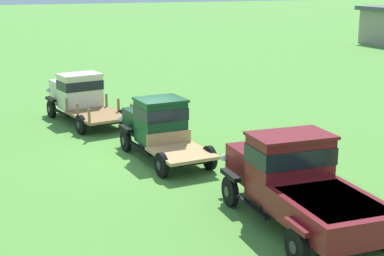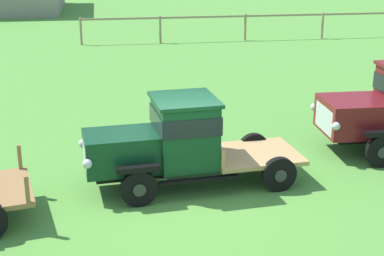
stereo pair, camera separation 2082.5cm
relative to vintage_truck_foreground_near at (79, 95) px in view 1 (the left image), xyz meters
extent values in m
plane|color=#518E38|center=(6.40, 0.94, -1.05)|extent=(240.00, 240.00, 0.00)
cylinder|color=black|center=(-0.71, -1.09, -0.67)|extent=(0.79, 0.31, 0.77)
cylinder|color=#2D2D2D|center=(-0.69, -1.18, -0.67)|extent=(0.27, 0.08, 0.27)
cylinder|color=black|center=(-1.07, 0.74, -0.67)|extent=(0.79, 0.31, 0.77)
cylinder|color=#2D2D2D|center=(-1.09, 0.84, -0.67)|extent=(0.27, 0.08, 0.27)
cylinder|color=black|center=(2.55, -0.45, -0.67)|extent=(0.79, 0.31, 0.77)
cylinder|color=#2D2D2D|center=(2.57, -0.55, -0.67)|extent=(0.27, 0.08, 0.27)
cylinder|color=black|center=(2.20, 1.38, -0.67)|extent=(0.79, 0.31, 0.77)
cylinder|color=#2D2D2D|center=(2.18, 1.47, -0.67)|extent=(0.27, 0.08, 0.27)
cube|color=black|center=(0.70, 0.14, -0.59)|extent=(4.92, 1.92, 0.12)
cube|color=beige|center=(-1.12, -0.22, -0.04)|extent=(1.75, 1.57, 0.99)
cube|color=silver|center=(-1.84, -0.36, -0.09)|extent=(0.25, 1.02, 0.74)
sphere|color=silver|center=(-1.71, -1.05, -0.01)|extent=(0.20, 0.20, 0.20)
sphere|color=silver|center=(-1.98, 0.33, -0.01)|extent=(0.20, 0.20, 0.20)
cube|color=black|center=(-0.71, -1.09, -0.24)|extent=(0.91, 0.37, 0.12)
cube|color=black|center=(-1.07, 0.74, -0.24)|extent=(0.91, 0.37, 0.12)
cube|color=beige|center=(0.18, 0.04, 0.17)|extent=(1.40, 1.82, 1.40)
cube|color=black|center=(0.18, 0.04, 0.49)|extent=(1.45, 1.87, 0.39)
cube|color=beige|center=(0.18, 0.04, 0.91)|extent=(1.53, 1.91, 0.08)
cube|color=black|center=(0.47, -0.84, -0.61)|extent=(1.55, 0.43, 0.05)
cube|color=black|center=(0.12, 0.95, -0.61)|extent=(1.55, 0.43, 0.05)
cube|color=olive|center=(1.99, 0.39, -0.48)|extent=(2.89, 2.32, 0.10)
cube|color=olive|center=(1.02, -0.70, -0.16)|extent=(0.09, 0.09, 0.53)
cube|color=olive|center=(0.68, 1.03, -0.16)|extent=(0.09, 0.09, 0.53)
cube|color=olive|center=(2.16, -0.48, -0.16)|extent=(0.09, 0.09, 0.53)
cube|color=olive|center=(1.83, 1.26, -0.16)|extent=(0.09, 0.09, 0.53)
cube|color=olive|center=(3.30, -0.26, -0.16)|extent=(0.09, 0.09, 0.53)
cube|color=olive|center=(2.97, 1.48, -0.16)|extent=(0.09, 0.09, 0.53)
cylinder|color=black|center=(5.42, 0.58, -0.67)|extent=(0.79, 0.23, 0.78)
cylinder|color=#2D2D2D|center=(5.43, 0.48, -0.67)|extent=(0.27, 0.05, 0.27)
cylinder|color=black|center=(5.27, 2.22, -0.67)|extent=(0.79, 0.23, 0.78)
cylinder|color=#2D2D2D|center=(5.26, 2.32, -0.67)|extent=(0.27, 0.05, 0.27)
cylinder|color=black|center=(8.51, 0.86, -0.67)|extent=(0.79, 0.23, 0.78)
cylinder|color=#2D2D2D|center=(8.52, 0.76, -0.67)|extent=(0.27, 0.05, 0.27)
cylinder|color=black|center=(8.36, 2.51, -0.67)|extent=(0.79, 0.23, 0.78)
cylinder|color=#2D2D2D|center=(8.35, 2.60, -0.67)|extent=(0.27, 0.05, 0.27)
cube|color=black|center=(6.73, 1.53, -0.59)|extent=(4.51, 1.31, 0.12)
cube|color=#0F381E|center=(5.11, 1.38, -0.12)|extent=(1.68, 1.30, 0.81)
cube|color=silver|center=(4.35, 1.31, -0.16)|extent=(0.14, 0.91, 0.61)
sphere|color=silver|center=(4.40, 0.69, -0.10)|extent=(0.20, 0.20, 0.20)
sphere|color=silver|center=(4.29, 1.93, -0.10)|extent=(0.20, 0.20, 0.20)
cube|color=black|center=(5.42, 0.58, -0.23)|extent=(0.91, 0.28, 0.12)
cube|color=black|center=(5.27, 2.22, -0.23)|extent=(0.91, 0.28, 0.12)
cube|color=#0F381E|center=(6.52, 1.51, 0.19)|extent=(1.37, 1.56, 1.42)
cube|color=black|center=(6.52, 1.51, 0.51)|extent=(1.42, 1.60, 0.40)
cube|color=#0F381E|center=(6.52, 1.51, 0.94)|extent=(1.50, 1.64, 0.08)
cube|color=black|center=(6.71, 0.71, -0.61)|extent=(1.75, 0.30, 0.05)
cube|color=black|center=(6.57, 2.33, -0.61)|extent=(1.75, 0.30, 0.05)
cube|color=tan|center=(8.13, 1.65, -0.48)|extent=(2.15, 1.86, 0.10)
cube|color=tan|center=(7.17, 1.57, -0.25)|extent=(0.22, 1.57, 0.44)
cylinder|color=black|center=(11.36, 1.82, -0.65)|extent=(0.81, 0.19, 0.81)
cylinder|color=#2D2D2D|center=(11.36, 1.72, -0.65)|extent=(0.28, 0.04, 0.28)
cylinder|color=black|center=(11.42, 4.01, -0.65)|extent=(0.81, 0.19, 0.81)
cylinder|color=#2D2D2D|center=(11.42, 4.10, -0.65)|extent=(0.28, 0.04, 0.28)
cylinder|color=black|center=(14.90, 1.73, -0.65)|extent=(0.81, 0.19, 0.81)
cylinder|color=#2D2D2D|center=(14.90, 1.63, -0.65)|extent=(0.28, 0.04, 0.28)
cylinder|color=black|center=(14.96, 3.91, -0.65)|extent=(0.81, 0.19, 0.81)
cube|color=black|center=(13.08, 2.87, -0.57)|extent=(5.18, 1.34, 0.12)
cube|color=maroon|center=(11.14, 2.92, -0.08)|extent=(1.74, 1.58, 0.86)
cube|color=silver|center=(10.32, 2.94, -0.12)|extent=(0.09, 1.20, 0.65)
sphere|color=silver|center=(10.29, 2.12, -0.06)|extent=(0.20, 0.20, 0.20)
sphere|color=silver|center=(10.33, 3.76, -0.06)|extent=(0.20, 0.20, 0.20)
cube|color=black|center=(11.36, 1.82, -0.20)|extent=(0.93, 0.22, 0.12)
cube|color=black|center=(11.42, 4.01, -0.20)|extent=(0.93, 0.22, 0.12)
cube|color=maroon|center=(12.58, 2.88, 0.27)|extent=(1.23, 1.96, 1.56)
cube|color=black|center=(12.58, 2.88, 0.62)|extent=(1.28, 2.00, 0.44)
cube|color=maroon|center=(12.58, 2.88, 1.09)|extent=(1.35, 2.05, 0.08)
cube|color=black|center=(12.67, 1.81, -0.59)|extent=(1.66, 0.18, 0.05)
cube|color=black|center=(12.72, 3.95, -0.59)|extent=(1.66, 0.18, 0.05)
cube|color=maroon|center=(14.52, 2.83, -0.19)|extent=(2.76, 2.08, 0.63)
cube|color=black|center=(14.52, 2.83, 0.10)|extent=(2.32, 1.77, 0.06)
cube|color=maroon|center=(14.90, 1.73, -0.20)|extent=(0.89, 0.22, 0.12)
camera|label=1|loc=(24.71, -4.53, 4.88)|focal=55.00mm
camera|label=2|loc=(4.79, -10.59, 4.36)|focal=55.00mm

